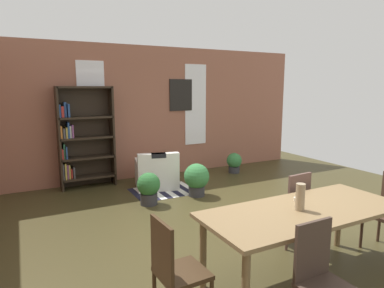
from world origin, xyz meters
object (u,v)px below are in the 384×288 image
at_px(armchair_white, 157,174).
at_px(potted_plant_corner, 234,162).
at_px(dining_table, 304,216).
at_px(potted_plant_window, 149,187).
at_px(vase_on_table, 300,197).
at_px(dining_chair_far_right, 292,205).
at_px(potted_plant_by_shelf, 197,178).
at_px(dining_chair_near_left, 322,279).
at_px(dining_chair_head_left, 174,269).
at_px(bookshelf_tall, 82,137).

height_order(armchair_white, potted_plant_corner, armchair_white).
relative_size(dining_table, potted_plant_window, 3.87).
distance_m(vase_on_table, dining_chair_far_right, 0.97).
bearing_deg(potted_plant_by_shelf, dining_chair_far_right, -86.17).
bearing_deg(dining_chair_near_left, dining_chair_head_left, 145.21).
xyz_separation_m(vase_on_table, dining_chair_head_left, (-1.39, -0.00, -0.40)).
bearing_deg(armchair_white, potted_plant_window, -119.21).
xyz_separation_m(dining_chair_near_left, bookshelf_tall, (-0.92, 5.18, 0.51)).
relative_size(dining_chair_far_right, bookshelf_tall, 0.47).
xyz_separation_m(dining_table, vase_on_table, (-0.07, 0.00, 0.22)).
bearing_deg(bookshelf_tall, dining_table, -72.64).
xyz_separation_m(dining_chair_head_left, armchair_white, (1.34, 3.81, -0.23)).
distance_m(dining_chair_near_left, armchair_white, 4.50).
relative_size(potted_plant_by_shelf, potted_plant_window, 1.09).
relative_size(armchair_white, potted_plant_window, 1.72).
bearing_deg(dining_table, dining_chair_head_left, -179.87).
bearing_deg(potted_plant_by_shelf, vase_on_table, -97.95).
bearing_deg(armchair_white, potted_plant_by_shelf, -61.95).
height_order(potted_plant_by_shelf, potted_plant_window, potted_plant_by_shelf).
distance_m(dining_table, vase_on_table, 0.23).
height_order(dining_chair_near_left, dining_chair_head_left, same).
distance_m(dining_chair_head_left, potted_plant_window, 3.04).
bearing_deg(dining_chair_near_left, bookshelf_tall, 100.06).
bearing_deg(dining_chair_head_left, bookshelf_tall, 89.35).
bearing_deg(dining_chair_far_right, vase_on_table, -129.76).
bearing_deg(potted_plant_by_shelf, dining_chair_head_left, -121.40).
bearing_deg(dining_table, potted_plant_by_shelf, 83.38).
bearing_deg(bookshelf_tall, potted_plant_window, -63.51).
xyz_separation_m(vase_on_table, dining_chair_near_left, (-0.42, -0.68, -0.40)).
relative_size(dining_table, potted_plant_corner, 4.60).
relative_size(dining_chair_near_left, potted_plant_window, 1.69).
bearing_deg(dining_table, dining_chair_near_left, -125.83).
bearing_deg(vase_on_table, dining_chair_near_left, -121.74).
bearing_deg(dining_chair_far_right, dining_chair_near_left, -125.96).
xyz_separation_m(vase_on_table, armchair_white, (-0.05, 3.80, -0.64)).
relative_size(vase_on_table, armchair_white, 0.29).
height_order(dining_chair_head_left, bookshelf_tall, bookshelf_tall).
relative_size(bookshelf_tall, potted_plant_window, 3.61).
relative_size(potted_plant_corner, potted_plant_window, 0.84).
bearing_deg(potted_plant_window, bookshelf_tall, 116.49).
height_order(vase_on_table, dining_chair_far_right, vase_on_table).
bearing_deg(dining_chair_near_left, dining_chair_far_right, 54.04).
height_order(vase_on_table, potted_plant_window, vase_on_table).
height_order(potted_plant_by_shelf, potted_plant_corner, potted_plant_by_shelf).
distance_m(bookshelf_tall, potted_plant_corner, 3.47).
bearing_deg(potted_plant_by_shelf, dining_chair_near_left, -102.91).
distance_m(dining_chair_far_right, armchair_white, 3.19).
distance_m(vase_on_table, potted_plant_window, 3.02).
height_order(vase_on_table, bookshelf_tall, bookshelf_tall).
height_order(dining_chair_far_right, potted_plant_corner, dining_chair_far_right).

